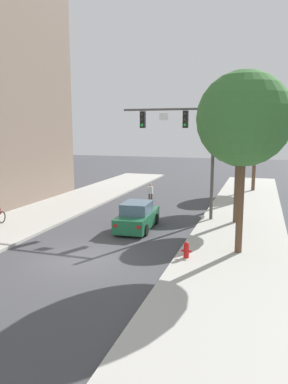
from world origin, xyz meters
TOP-DOWN VIEW (x-y plane):
  - ground_plane at (0.00, 0.00)m, footprint 120.00×120.00m
  - sidewalk_right at (6.50, 0.00)m, footprint 5.00×60.00m
  - traffic_signal_mast at (2.98, 8.69)m, footprint 5.87×0.38m
  - car_lead_green at (0.76, 5.59)m, footprint 2.01×4.32m
  - pedestrian_crossing_road at (-0.52, 12.50)m, footprint 0.36×0.22m
  - fire_hydrant at (4.51, 1.24)m, footprint 0.48×0.24m
  - street_tree_nearest at (6.64, 2.70)m, footprint 4.14×4.14m
  - street_tree_second at (6.13, 8.41)m, footprint 2.94×2.94m
  - street_tree_third at (5.90, 14.86)m, footprint 2.80×2.80m
  - street_tree_farthest at (6.84, 21.03)m, footprint 3.61×3.61m

SIDE VIEW (x-z plane):
  - ground_plane at x=0.00m, z-range 0.00..0.00m
  - sidewalk_right at x=6.50m, z-range 0.00..0.15m
  - fire_hydrant at x=4.51m, z-range 0.15..0.87m
  - car_lead_green at x=0.76m, z-range -0.08..1.52m
  - pedestrian_crossing_road at x=-0.52m, z-range 0.09..1.73m
  - street_tree_second at x=6.13m, z-range 1.80..8.13m
  - traffic_signal_mast at x=2.98m, z-range 1.56..9.06m
  - street_tree_farthest at x=6.84m, z-range 1.89..9.04m
  - street_tree_third at x=5.90m, z-range 2.19..9.22m
  - street_tree_nearest at x=6.64m, z-range 2.10..10.20m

